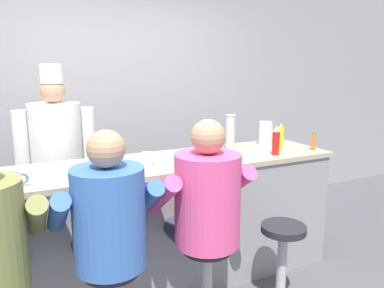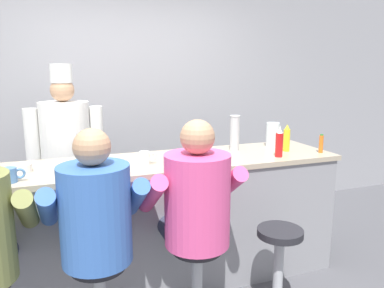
{
  "view_description": "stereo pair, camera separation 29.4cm",
  "coord_description": "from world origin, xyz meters",
  "px_view_note": "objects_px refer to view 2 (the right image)",
  "views": [
    {
      "loc": [
        -1.02,
        -2.27,
        1.72
      ],
      "look_at": [
        0.25,
        0.32,
        1.13
      ],
      "focal_mm": 35.0,
      "sensor_mm": 36.0,
      "label": 1
    },
    {
      "loc": [
        -0.74,
        -2.39,
        1.72
      ],
      "look_at": [
        0.25,
        0.32,
        1.13
      ],
      "focal_mm": 35.0,
      "sensor_mm": 36.0,
      "label": 2
    }
  ],
  "objects_px": {
    "hot_sauce_bottle_orange": "(321,144)",
    "coffee_mug_blue": "(10,175)",
    "cup_stack_steel": "(235,133)",
    "empty_stool_round": "(279,255)",
    "diner_seated_blue": "(95,218)",
    "diner_seated_pink": "(195,204)",
    "mustard_bottle_yellow": "(287,139)",
    "ketchup_bottle_red": "(279,143)",
    "coffee_mug_white": "(145,158)",
    "cereal_bowl": "(22,168)",
    "water_pitcher_clear": "(273,134)",
    "breakfast_plate": "(108,171)",
    "cook_in_whites_near": "(66,151)"
  },
  "relations": [
    {
      "from": "hot_sauce_bottle_orange",
      "to": "coffee_mug_blue",
      "type": "bearing_deg",
      "value": -179.55
    },
    {
      "from": "cup_stack_steel",
      "to": "empty_stool_round",
      "type": "bearing_deg",
      "value": -91.42
    },
    {
      "from": "diner_seated_blue",
      "to": "diner_seated_pink",
      "type": "distance_m",
      "value": 0.63
    },
    {
      "from": "mustard_bottle_yellow",
      "to": "ketchup_bottle_red",
      "type": "bearing_deg",
      "value": -138.35
    },
    {
      "from": "hot_sauce_bottle_orange",
      "to": "coffee_mug_white",
      "type": "height_order",
      "value": "hot_sauce_bottle_orange"
    },
    {
      "from": "ketchup_bottle_red",
      "to": "coffee_mug_blue",
      "type": "height_order",
      "value": "ketchup_bottle_red"
    },
    {
      "from": "cereal_bowl",
      "to": "diner_seated_blue",
      "type": "distance_m",
      "value": 0.77
    },
    {
      "from": "water_pitcher_clear",
      "to": "breakfast_plate",
      "type": "height_order",
      "value": "water_pitcher_clear"
    },
    {
      "from": "breakfast_plate",
      "to": "cook_in_whites_near",
      "type": "relative_size",
      "value": 0.15
    },
    {
      "from": "mustard_bottle_yellow",
      "to": "diner_seated_pink",
      "type": "distance_m",
      "value": 1.22
    },
    {
      "from": "coffee_mug_white",
      "to": "empty_stool_round",
      "type": "height_order",
      "value": "coffee_mug_white"
    },
    {
      "from": "breakfast_plate",
      "to": "empty_stool_round",
      "type": "xyz_separation_m",
      "value": [
        1.12,
        -0.42,
        -0.62
      ]
    },
    {
      "from": "ketchup_bottle_red",
      "to": "diner_seated_pink",
      "type": "bearing_deg",
      "value": -155.37
    },
    {
      "from": "ketchup_bottle_red",
      "to": "cook_in_whites_near",
      "type": "height_order",
      "value": "cook_in_whites_near"
    },
    {
      "from": "mustard_bottle_yellow",
      "to": "coffee_mug_blue",
      "type": "relative_size",
      "value": 1.66
    },
    {
      "from": "mustard_bottle_yellow",
      "to": "cereal_bowl",
      "type": "relative_size",
      "value": 1.78
    },
    {
      "from": "coffee_mug_white",
      "to": "cup_stack_steel",
      "type": "bearing_deg",
      "value": 13.95
    },
    {
      "from": "cereal_bowl",
      "to": "coffee_mug_blue",
      "type": "xyz_separation_m",
      "value": [
        -0.05,
        -0.23,
        0.02
      ]
    },
    {
      "from": "coffee_mug_blue",
      "to": "hot_sauce_bottle_orange",
      "type": "bearing_deg",
      "value": 0.45
    },
    {
      "from": "cereal_bowl",
      "to": "water_pitcher_clear",
      "type": "bearing_deg",
      "value": 4.43
    },
    {
      "from": "empty_stool_round",
      "to": "diner_seated_blue",
      "type": "bearing_deg",
      "value": 178.39
    },
    {
      "from": "coffee_mug_white",
      "to": "mustard_bottle_yellow",
      "type": "bearing_deg",
      "value": 1.15
    },
    {
      "from": "cereal_bowl",
      "to": "diner_seated_blue",
      "type": "height_order",
      "value": "diner_seated_blue"
    },
    {
      "from": "cereal_bowl",
      "to": "cook_in_whites_near",
      "type": "xyz_separation_m",
      "value": [
        0.32,
        0.81,
        -0.08
      ]
    },
    {
      "from": "coffee_mug_white",
      "to": "cook_in_whites_near",
      "type": "relative_size",
      "value": 0.07
    },
    {
      "from": "water_pitcher_clear",
      "to": "diner_seated_pink",
      "type": "height_order",
      "value": "diner_seated_pink"
    },
    {
      "from": "hot_sauce_bottle_orange",
      "to": "empty_stool_round",
      "type": "bearing_deg",
      "value": -146.44
    },
    {
      "from": "empty_stool_round",
      "to": "cook_in_whites_near",
      "type": "relative_size",
      "value": 0.35
    },
    {
      "from": "ketchup_bottle_red",
      "to": "cup_stack_steel",
      "type": "height_order",
      "value": "cup_stack_steel"
    },
    {
      "from": "hot_sauce_bottle_orange",
      "to": "empty_stool_round",
      "type": "relative_size",
      "value": 0.26
    },
    {
      "from": "ketchup_bottle_red",
      "to": "cook_in_whites_near",
      "type": "relative_size",
      "value": 0.14
    },
    {
      "from": "hot_sauce_bottle_orange",
      "to": "diner_seated_pink",
      "type": "height_order",
      "value": "diner_seated_pink"
    },
    {
      "from": "ketchup_bottle_red",
      "to": "coffee_mug_white",
      "type": "xyz_separation_m",
      "value": [
        -1.07,
        0.13,
        -0.06
      ]
    },
    {
      "from": "coffee_mug_blue",
      "to": "cup_stack_steel",
      "type": "xyz_separation_m",
      "value": [
        1.74,
        0.36,
        0.11
      ]
    },
    {
      "from": "cup_stack_steel",
      "to": "cook_in_whites_near",
      "type": "bearing_deg",
      "value": 153.77
    },
    {
      "from": "hot_sauce_bottle_orange",
      "to": "ketchup_bottle_red",
      "type": "bearing_deg",
      "value": -179.43
    },
    {
      "from": "ketchup_bottle_red",
      "to": "coffee_mug_blue",
      "type": "distance_m",
      "value": 1.97
    },
    {
      "from": "mustard_bottle_yellow",
      "to": "coffee_mug_blue",
      "type": "distance_m",
      "value": 2.16
    },
    {
      "from": "coffee_mug_blue",
      "to": "diner_seated_pink",
      "type": "relative_size",
      "value": 0.1
    },
    {
      "from": "coffee_mug_white",
      "to": "cup_stack_steel",
      "type": "distance_m",
      "value": 0.88
    },
    {
      "from": "cup_stack_steel",
      "to": "diner_seated_blue",
      "type": "distance_m",
      "value": 1.51
    },
    {
      "from": "cook_in_whites_near",
      "to": "breakfast_plate",
      "type": "bearing_deg",
      "value": -77.24
    },
    {
      "from": "coffee_mug_white",
      "to": "diner_seated_blue",
      "type": "xyz_separation_m",
      "value": [
        -0.43,
        -0.54,
        -0.21
      ]
    },
    {
      "from": "mustard_bottle_yellow",
      "to": "hot_sauce_bottle_orange",
      "type": "distance_m",
      "value": 0.29
    },
    {
      "from": "hot_sauce_bottle_orange",
      "to": "diner_seated_pink",
      "type": "relative_size",
      "value": 0.11
    },
    {
      "from": "coffee_mug_blue",
      "to": "cook_in_whites_near",
      "type": "distance_m",
      "value": 1.1
    },
    {
      "from": "diner_seated_pink",
      "to": "cup_stack_steel",
      "type": "bearing_deg",
      "value": 49.02
    },
    {
      "from": "diner_seated_pink",
      "to": "cereal_bowl",
      "type": "bearing_deg",
      "value": 149.56
    },
    {
      "from": "breakfast_plate",
      "to": "empty_stool_round",
      "type": "distance_m",
      "value": 1.35
    },
    {
      "from": "coffee_mug_white",
      "to": "cook_in_whites_near",
      "type": "height_order",
      "value": "cook_in_whites_near"
    }
  ]
}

